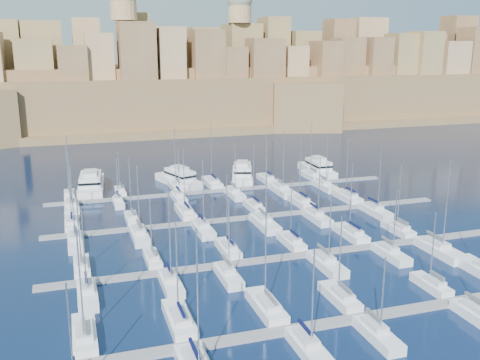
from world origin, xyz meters
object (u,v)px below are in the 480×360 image
object	(u,v)px
sailboat_0	(85,335)
motor_yacht_a	(91,183)
motor_yacht_c	(242,173)
sailboat_2	(267,306)
motor_yacht_b	(179,178)
motor_yacht_d	(317,168)
sailboat_4	(432,285)

from	to	relation	value
sailboat_0	motor_yacht_a	world-z (taller)	sailboat_0
motor_yacht_c	sailboat_2	bearing A→B (deg)	-105.56
motor_yacht_b	motor_yacht_a	bearing A→B (deg)	175.99
motor_yacht_a	motor_yacht_d	bearing A→B (deg)	-1.45
sailboat_4	motor_yacht_a	world-z (taller)	sailboat_4
motor_yacht_a	sailboat_2	bearing A→B (deg)	-74.94
motor_yacht_a	motor_yacht_b	world-z (taller)	same
motor_yacht_a	motor_yacht_b	xyz separation A→B (m)	(21.56, -1.51, 0.00)
motor_yacht_b	motor_yacht_d	distance (m)	38.73
motor_yacht_b	motor_yacht_d	xyz separation A→B (m)	(38.73, -0.01, -0.00)
motor_yacht_b	motor_yacht_c	xyz separation A→B (m)	(17.09, 0.52, -0.00)
motor_yacht_a	motor_yacht_d	distance (m)	60.30
motor_yacht_c	motor_yacht_a	bearing A→B (deg)	178.53
sailboat_0	motor_yacht_a	bearing A→B (deg)	86.66
motor_yacht_c	motor_yacht_d	bearing A→B (deg)	-1.40
motor_yacht_a	motor_yacht_c	xyz separation A→B (m)	(38.65, -0.99, -0.00)
sailboat_2	motor_yacht_c	distance (m)	72.78
motor_yacht_a	motor_yacht_c	size ratio (longest dim) A/B	1.10
sailboat_0	motor_yacht_a	distance (m)	71.38
motor_yacht_c	motor_yacht_d	xyz separation A→B (m)	(21.64, -0.53, 0.00)
sailboat_2	sailboat_4	world-z (taller)	sailboat_2
motor_yacht_c	motor_yacht_d	size ratio (longest dim) A/B	1.11
motor_yacht_b	motor_yacht_c	bearing A→B (deg)	1.74
sailboat_0	motor_yacht_d	bearing A→B (deg)	47.25
sailboat_0	motor_yacht_d	distance (m)	94.95
sailboat_2	motor_yacht_d	distance (m)	80.85
motor_yacht_b	motor_yacht_d	size ratio (longest dim) A/B	1.04
sailboat_0	motor_yacht_c	bearing A→B (deg)	58.65
sailboat_2	motor_yacht_b	world-z (taller)	sailboat_2
sailboat_4	motor_yacht_d	xyz separation A→B (m)	(16.01, 70.64, 1.01)
motor_yacht_a	motor_yacht_b	size ratio (longest dim) A/B	1.17
motor_yacht_b	motor_yacht_d	world-z (taller)	same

